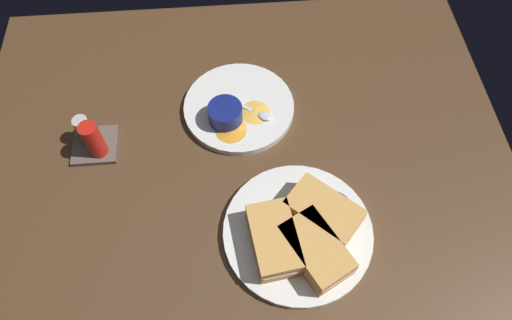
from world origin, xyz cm
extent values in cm
cube|color=#4C331E|center=(0.00, 0.00, -1.50)|extent=(110.00, 110.00, 3.00)
cylinder|color=silver|center=(-7.34, -8.99, 0.80)|extent=(27.40, 27.40, 1.60)
cube|color=tan|center=(-9.60, -4.30, 4.00)|extent=(13.91, 9.29, 4.80)
cube|color=#DB938E|center=(-9.60, -4.30, 4.00)|extent=(14.09, 8.73, 0.80)
cube|color=tan|center=(-12.02, -11.25, 4.00)|extent=(15.04, 12.79, 4.80)
cube|color=#DB938E|center=(-12.02, -11.25, 4.00)|extent=(14.99, 12.38, 0.80)
cube|color=tan|center=(-5.07, -13.67, 4.00)|extent=(14.35, 14.74, 4.80)
cube|color=#DB938E|center=(-5.07, -13.67, 4.00)|extent=(14.08, 14.53, 0.80)
cylinder|color=navy|center=(-5.55, -14.89, 3.67)|extent=(7.74, 7.74, 4.15)
cylinder|color=black|center=(-5.55, -14.89, 5.35)|extent=(6.35, 6.35, 0.60)
cube|color=silver|center=(-11.51, -6.70, 1.85)|extent=(3.88, 4.92, 0.40)
ellipsoid|color=silver|center=(-8.27, -11.15, 2.00)|extent=(3.66, 3.88, 0.80)
cylinder|color=silver|center=(21.97, 0.00, 0.80)|extent=(23.61, 23.61, 1.60)
cylinder|color=navy|center=(18.43, 2.95, 3.63)|extent=(7.11, 7.11, 4.06)
cylinder|color=olive|center=(18.43, 2.95, 5.26)|extent=(5.83, 5.83, 0.60)
cube|color=silver|center=(21.53, -0.65, 1.85)|extent=(3.74, 5.01, 0.40)
ellipsoid|color=silver|center=(18.45, -5.21, 2.00)|extent=(3.61, 3.88, 0.80)
cone|color=gold|center=(19.72, -3.30, 1.90)|extent=(7.50, 7.50, 0.60)
cone|color=gold|center=(16.18, 0.81, 1.90)|extent=(5.60, 5.60, 0.60)
cone|color=orange|center=(15.61, 2.06, 1.90)|extent=(9.17, 9.17, 0.60)
cube|color=brown|center=(14.94, 29.94, 0.50)|extent=(9.00, 9.00, 1.00)
cylinder|color=red|center=(13.14, 28.74, 5.25)|extent=(3.60, 3.60, 8.50)
cylinder|color=#B2B2B2|center=(16.74, 31.34, 4.00)|extent=(3.00, 3.00, 6.00)
camera|label=1|loc=(-37.18, 1.11, 79.38)|focal=31.90mm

